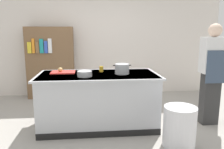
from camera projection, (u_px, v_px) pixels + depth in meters
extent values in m
plane|color=#9E9991|center=(99.00, 125.00, 3.84)|extent=(10.00, 10.00, 0.00)
cube|color=silver|center=(95.00, 35.00, 5.60)|extent=(6.40, 0.12, 3.00)
cube|color=#B7BABF|center=(98.00, 100.00, 3.75)|extent=(1.90, 0.90, 0.90)
cube|color=#B7BABF|center=(98.00, 75.00, 3.67)|extent=(1.98, 0.98, 0.03)
cube|color=black|center=(100.00, 135.00, 3.38)|extent=(1.90, 0.01, 0.10)
cube|color=red|center=(63.00, 72.00, 3.77)|extent=(0.40, 0.28, 0.02)
sphere|color=tan|center=(60.00, 70.00, 3.75)|extent=(0.07, 0.07, 0.07)
cylinder|color=#B7BABF|center=(122.00, 69.00, 3.67)|extent=(0.23, 0.23, 0.17)
cube|color=black|center=(114.00, 66.00, 3.64)|extent=(0.04, 0.02, 0.01)
cube|color=black|center=(130.00, 65.00, 3.67)|extent=(0.04, 0.02, 0.01)
cylinder|color=#B7BABF|center=(85.00, 74.00, 3.46)|extent=(0.23, 0.23, 0.09)
cylinder|color=yellow|center=(101.00, 69.00, 3.85)|extent=(0.07, 0.07, 0.10)
cylinder|color=silver|center=(180.00, 127.00, 3.09)|extent=(0.45, 0.45, 0.58)
cube|color=#2F2F2F|center=(209.00, 98.00, 3.86)|extent=(0.28, 0.20, 0.90)
cube|color=silver|center=(213.00, 55.00, 3.71)|extent=(0.38, 0.24, 0.60)
sphere|color=beige|center=(215.00, 30.00, 3.64)|extent=(0.22, 0.22, 0.22)
cube|color=#38475B|center=(216.00, 67.00, 3.63)|extent=(0.34, 0.02, 0.54)
cube|color=brown|center=(51.00, 63.00, 5.33)|extent=(1.10, 0.28, 1.70)
cube|color=yellow|center=(29.00, 48.00, 5.06)|extent=(0.09, 0.03, 0.25)
cube|color=orange|center=(33.00, 46.00, 5.06)|extent=(0.06, 0.03, 0.33)
cube|color=brown|center=(37.00, 48.00, 5.08)|extent=(0.08, 0.03, 0.26)
cube|color=teal|center=(41.00, 46.00, 5.08)|extent=(0.09, 0.03, 0.33)
cube|color=#3351B7|center=(46.00, 47.00, 5.09)|extent=(0.08, 0.03, 0.28)
cube|color=white|center=(50.00, 46.00, 5.10)|extent=(0.08, 0.03, 0.33)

